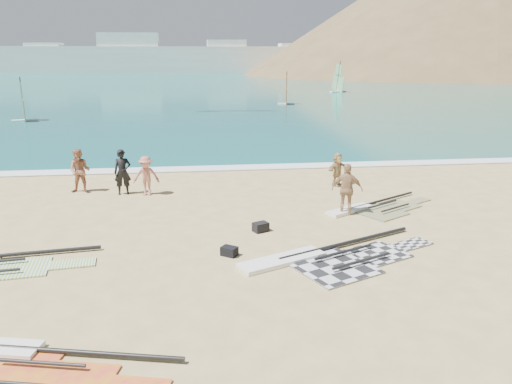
{
  "coord_description": "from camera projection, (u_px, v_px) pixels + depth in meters",
  "views": [
    {
      "loc": [
        -0.66,
        -13.04,
        5.76
      ],
      "look_at": [
        1.43,
        4.0,
        1.0
      ],
      "focal_mm": 35.0,
      "sensor_mm": 36.0,
      "label": 1
    }
  ],
  "objects": [
    {
      "name": "gear_bag_near",
      "position": [
        261.0,
        227.0,
        16.73
      ],
      "size": [
        0.6,
        0.53,
        0.31
      ],
      "primitive_type": "cube",
      "rotation": [
        0.0,
        0.0,
        0.44
      ],
      "color": "black",
      "rests_on": "ground"
    },
    {
      "name": "rig_orange",
      "position": [
        374.0,
        208.0,
        19.11
      ],
      "size": [
        4.76,
        3.38,
        0.19
      ],
      "rotation": [
        0.0,
        0.0,
        0.53
      ],
      "color": "orange",
      "rests_on": "ground"
    },
    {
      "name": "beachgoer_right",
      "position": [
        338.0,
        169.0,
        22.48
      ],
      "size": [
        1.41,
        1.11,
        1.5
      ],
      "primitive_type": "imported",
      "rotation": [
        0.0,
        0.0,
        0.56
      ],
      "color": "tan",
      "rests_on": "ground"
    },
    {
      "name": "gear_bag_far",
      "position": [
        229.0,
        251.0,
        14.73
      ],
      "size": [
        0.56,
        0.53,
        0.27
      ],
      "primitive_type": "cube",
      "rotation": [
        0.0,
        0.0,
        -0.63
      ],
      "color": "black",
      "rests_on": "ground"
    },
    {
      "name": "rig_grey",
      "position": [
        328.0,
        258.0,
        14.48
      ],
      "size": [
        6.32,
        4.0,
        0.2
      ],
      "rotation": [
        0.0,
        0.0,
        0.42
      ],
      "color": "black",
      "rests_on": "ground"
    },
    {
      "name": "far_town",
      "position": [
        144.0,
        58.0,
        154.51
      ],
      "size": [
        160.0,
        8.0,
        12.0
      ],
      "color": "white",
      "rests_on": "ground"
    },
    {
      "name": "windsurfer_right",
      "position": [
        338.0,
        83.0,
        77.69
      ],
      "size": [
        2.72,
        3.05,
        4.78
      ],
      "rotation": [
        0.0,
        0.0,
        0.33
      ],
      "color": "white",
      "rests_on": "ground"
    },
    {
      "name": "rig_red",
      "position": [
        23.0,
        364.0,
        9.5
      ],
      "size": [
        5.09,
        2.58,
        0.2
      ],
      "rotation": [
        0.0,
        0.0,
        -0.23
      ],
      "color": "red",
      "rests_on": "ground"
    },
    {
      "name": "windsurfer_centre",
      "position": [
        286.0,
        94.0,
        58.7
      ],
      "size": [
        2.17,
        2.55,
        3.84
      ],
      "rotation": [
        0.0,
        0.0,
        -0.17
      ],
      "color": "white",
      "rests_on": "ground"
    },
    {
      "name": "surf_line",
      "position": [
        209.0,
        169.0,
        25.85
      ],
      "size": [
        300.0,
        1.2,
        0.04
      ],
      "primitive_type": "cube",
      "color": "white",
      "rests_on": "ground"
    },
    {
      "name": "ground",
      "position": [
        223.0,
        265.0,
        14.09
      ],
      "size": [
        300.0,
        300.0,
        0.0
      ],
      "primitive_type": "plane",
      "color": "tan",
      "rests_on": "ground"
    },
    {
      "name": "beachgoer_back",
      "position": [
        347.0,
        189.0,
        18.29
      ],
      "size": [
        1.22,
        0.83,
        1.93
      ],
      "primitive_type": "imported",
      "rotation": [
        0.0,
        0.0,
        2.79
      ],
      "color": "tan",
      "rests_on": "ground"
    },
    {
      "name": "beachgoer_mid",
      "position": [
        146.0,
        176.0,
        20.88
      ],
      "size": [
        1.12,
        0.69,
        1.67
      ],
      "primitive_type": "imported",
      "rotation": [
        0.0,
        0.0,
        -0.06
      ],
      "color": "#AF6456",
      "rests_on": "ground"
    },
    {
      "name": "person_wetsuit",
      "position": [
        123.0,
        172.0,
        20.98
      ],
      "size": [
        0.75,
        0.53,
        1.92
      ],
      "primitive_type": "imported",
      "rotation": [
        0.0,
        0.0,
        0.11
      ],
      "color": "black",
      "rests_on": "ground"
    },
    {
      "name": "sea",
      "position": [
        196.0,
        75.0,
        140.34
      ],
      "size": [
        300.0,
        240.0,
        0.06
      ],
      "primitive_type": "cube",
      "color": "#0D5661",
      "rests_on": "ground"
    },
    {
      "name": "windsurfer_left",
      "position": [
        23.0,
        108.0,
        43.93
      ],
      "size": [
        2.21,
        2.47,
        3.89
      ],
      "rotation": [
        0.0,
        0.0,
        0.35
      ],
      "color": "white",
      "rests_on": "ground"
    },
    {
      "name": "beachgoer_left",
      "position": [
        80.0,
        171.0,
        21.26
      ],
      "size": [
        1.0,
        0.82,
        1.89
      ],
      "primitive_type": "imported",
      "rotation": [
        0.0,
        0.0,
        -0.12
      ],
      "color": "#9B6247",
      "rests_on": "ground"
    },
    {
      "name": "headland_main",
      "position": [
        483.0,
        74.0,
        148.42
      ],
      "size": [
        143.0,
        143.0,
        45.0
      ],
      "primitive_type": "cone",
      "color": "olive",
      "rests_on": "ground"
    }
  ]
}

